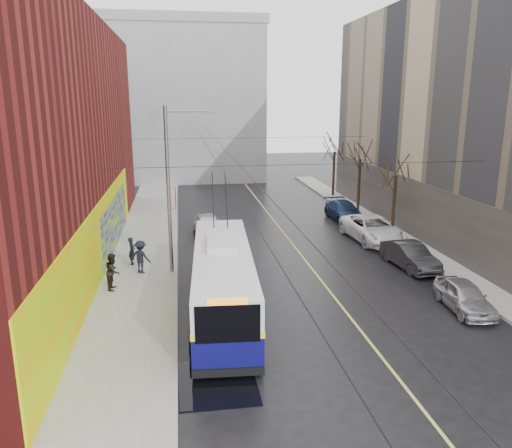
{
  "coord_description": "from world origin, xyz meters",
  "views": [
    {
      "loc": [
        -5.65,
        -16.17,
        9.35
      ],
      "look_at": [
        -1.86,
        8.61,
        3.01
      ],
      "focal_mm": 35.0,
      "sensor_mm": 36.0,
      "label": 1
    }
  ],
  "objects_px": {
    "tree_far": "(335,144)",
    "parked_car_c": "(372,229)",
    "parked_car_b": "(410,256)",
    "following_car": "(207,225)",
    "tree_near": "(397,164)",
    "trolleybus": "(223,279)",
    "parked_car_a": "(464,296)",
    "parked_car_d": "(344,211)",
    "tree_mid": "(361,150)",
    "pedestrian_a": "(132,251)",
    "pedestrian_c": "(141,257)",
    "streetlight_pole": "(171,187)",
    "pedestrian_b": "(113,271)"
  },
  "relations": [
    {
      "from": "tree_far",
      "to": "parked_car_c",
      "type": "relative_size",
      "value": 1.1
    },
    {
      "from": "tree_far",
      "to": "parked_car_b",
      "type": "xyz_separation_m",
      "value": [
        -2.0,
        -20.97,
        -4.42
      ]
    },
    {
      "from": "parked_car_c",
      "to": "following_car",
      "type": "bearing_deg",
      "value": 162.12
    },
    {
      "from": "tree_near",
      "to": "tree_far",
      "type": "xyz_separation_m",
      "value": [
        0.0,
        14.0,
        0.17
      ]
    },
    {
      "from": "trolleybus",
      "to": "parked_car_c",
      "type": "xyz_separation_m",
      "value": [
        10.95,
        10.0,
        -0.71
      ]
    },
    {
      "from": "parked_car_a",
      "to": "parked_car_d",
      "type": "bearing_deg",
      "value": 94.43
    },
    {
      "from": "tree_mid",
      "to": "pedestrian_a",
      "type": "xyz_separation_m",
      "value": [
        -17.53,
        -11.39,
        -4.31
      ]
    },
    {
      "from": "tree_near",
      "to": "parked_car_b",
      "type": "height_order",
      "value": "tree_near"
    },
    {
      "from": "tree_near",
      "to": "parked_car_c",
      "type": "relative_size",
      "value": 1.07
    },
    {
      "from": "tree_far",
      "to": "parked_car_c",
      "type": "distance_m",
      "value": 16.04
    },
    {
      "from": "tree_near",
      "to": "parked_car_b",
      "type": "distance_m",
      "value": 8.41
    },
    {
      "from": "pedestrian_a",
      "to": "pedestrian_c",
      "type": "distance_m",
      "value": 1.66
    },
    {
      "from": "tree_far",
      "to": "pedestrian_c",
      "type": "relative_size",
      "value": 3.63
    },
    {
      "from": "parked_car_c",
      "to": "pedestrian_a",
      "type": "xyz_separation_m",
      "value": [
        -15.53,
        -3.08,
        0.12
      ]
    },
    {
      "from": "streetlight_pole",
      "to": "tree_far",
      "type": "xyz_separation_m",
      "value": [
        15.14,
        20.0,
        0.3
      ]
    },
    {
      "from": "pedestrian_b",
      "to": "parked_car_d",
      "type": "bearing_deg",
      "value": -45.57
    },
    {
      "from": "streetlight_pole",
      "to": "tree_far",
      "type": "bearing_deg",
      "value": 52.88
    },
    {
      "from": "parked_car_c",
      "to": "parked_car_d",
      "type": "bearing_deg",
      "value": 86.14
    },
    {
      "from": "trolleybus",
      "to": "pedestrian_b",
      "type": "bearing_deg",
      "value": 151.77
    },
    {
      "from": "parked_car_b",
      "to": "pedestrian_c",
      "type": "distance_m",
      "value": 14.97
    },
    {
      "from": "trolleybus",
      "to": "pedestrian_a",
      "type": "relative_size",
      "value": 7.41
    },
    {
      "from": "pedestrian_a",
      "to": "parked_car_b",
      "type": "bearing_deg",
      "value": -103.7
    },
    {
      "from": "parked_car_b",
      "to": "pedestrian_a",
      "type": "height_order",
      "value": "pedestrian_a"
    },
    {
      "from": "pedestrian_a",
      "to": "pedestrian_c",
      "type": "bearing_deg",
      "value": -163.01
    },
    {
      "from": "tree_far",
      "to": "pedestrian_c",
      "type": "distance_m",
      "value": 26.47
    },
    {
      "from": "following_car",
      "to": "pedestrian_a",
      "type": "distance_m",
      "value": 7.41
    },
    {
      "from": "trolleybus",
      "to": "parked_car_d",
      "type": "relative_size",
      "value": 2.36
    },
    {
      "from": "trolleybus",
      "to": "tree_near",
      "type": "bearing_deg",
      "value": 44.51
    },
    {
      "from": "tree_mid",
      "to": "following_car",
      "type": "distance_m",
      "value": 14.78
    },
    {
      "from": "tree_far",
      "to": "parked_car_c",
      "type": "bearing_deg",
      "value": -97.44
    },
    {
      "from": "tree_mid",
      "to": "parked_car_a",
      "type": "height_order",
      "value": "tree_mid"
    },
    {
      "from": "tree_near",
      "to": "following_car",
      "type": "xyz_separation_m",
      "value": [
        -12.93,
        1.42,
        -4.19
      ]
    },
    {
      "from": "trolleybus",
      "to": "parked_car_a",
      "type": "xyz_separation_m",
      "value": [
        10.8,
        -1.48,
        -0.88
      ]
    },
    {
      "from": "tree_mid",
      "to": "parked_car_b",
      "type": "bearing_deg",
      "value": -98.15
    },
    {
      "from": "tree_near",
      "to": "trolleybus",
      "type": "height_order",
      "value": "tree_near"
    },
    {
      "from": "parked_car_a",
      "to": "parked_car_d",
      "type": "distance_m",
      "value": 17.46
    },
    {
      "from": "parked_car_d",
      "to": "tree_far",
      "type": "bearing_deg",
      "value": 75.79
    },
    {
      "from": "parked_car_c",
      "to": "parked_car_d",
      "type": "relative_size",
      "value": 1.19
    },
    {
      "from": "trolleybus",
      "to": "pedestrian_c",
      "type": "xyz_separation_m",
      "value": [
        -3.98,
        5.38,
        -0.49
      ]
    },
    {
      "from": "tree_far",
      "to": "tree_near",
      "type": "bearing_deg",
      "value": -90.0
    },
    {
      "from": "tree_mid",
      "to": "parked_car_b",
      "type": "distance_m",
      "value": 14.83
    },
    {
      "from": "parked_car_b",
      "to": "streetlight_pole",
      "type": "bearing_deg",
      "value": 170.07
    },
    {
      "from": "parked_car_c",
      "to": "pedestrian_a",
      "type": "bearing_deg",
      "value": -172.65
    },
    {
      "from": "parked_car_c",
      "to": "parked_car_d",
      "type": "xyz_separation_m",
      "value": [
        0.0,
        5.98,
        -0.1
      ]
    },
    {
      "from": "streetlight_pole",
      "to": "parked_car_b",
      "type": "height_order",
      "value": "streetlight_pole"
    },
    {
      "from": "streetlight_pole",
      "to": "parked_car_c",
      "type": "bearing_deg",
      "value": 19.63
    },
    {
      "from": "tree_mid",
      "to": "following_car",
      "type": "height_order",
      "value": "tree_mid"
    },
    {
      "from": "pedestrian_c",
      "to": "parked_car_c",
      "type": "bearing_deg",
      "value": -133.75
    },
    {
      "from": "parked_car_d",
      "to": "pedestrian_c",
      "type": "relative_size",
      "value": 2.77
    },
    {
      "from": "streetlight_pole",
      "to": "trolleybus",
      "type": "relative_size",
      "value": 0.76
    }
  ]
}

